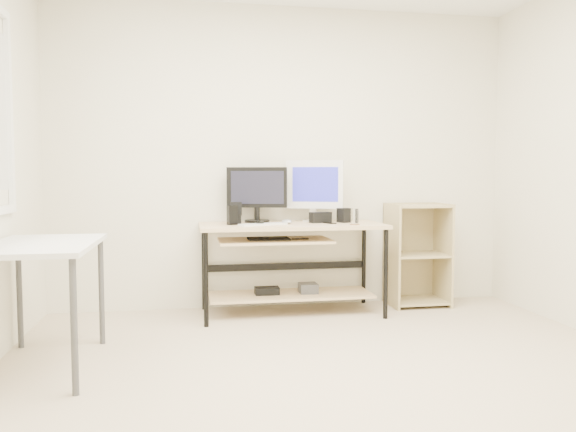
{
  "coord_description": "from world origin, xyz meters",
  "views": [
    {
      "loc": [
        -0.83,
        -2.85,
        1.13
      ],
      "look_at": [
        -0.09,
        1.3,
        0.84
      ],
      "focal_mm": 35.0,
      "sensor_mm": 36.0,
      "label": 1
    }
  ],
  "objects_px": {
    "side_table": "(42,256)",
    "shelf_unit": "(416,254)",
    "black_monitor": "(257,191)",
    "white_imac": "(315,186)",
    "audio_controller": "(232,215)",
    "desk": "(289,249)"
  },
  "relations": [
    {
      "from": "shelf_unit",
      "to": "black_monitor",
      "type": "height_order",
      "value": "black_monitor"
    },
    {
      "from": "shelf_unit",
      "to": "black_monitor",
      "type": "bearing_deg",
      "value": 179.36
    },
    {
      "from": "desk",
      "to": "white_imac",
      "type": "height_order",
      "value": "white_imac"
    },
    {
      "from": "desk",
      "to": "white_imac",
      "type": "distance_m",
      "value": 0.61
    },
    {
      "from": "side_table",
      "to": "shelf_unit",
      "type": "xyz_separation_m",
      "value": [
        2.83,
        1.22,
        -0.22
      ]
    },
    {
      "from": "desk",
      "to": "side_table",
      "type": "distance_m",
      "value": 1.97
    },
    {
      "from": "desk",
      "to": "audio_controller",
      "type": "bearing_deg",
      "value": -175.34
    },
    {
      "from": "side_table",
      "to": "black_monitor",
      "type": "distance_m",
      "value": 1.91
    },
    {
      "from": "audio_controller",
      "to": "white_imac",
      "type": "bearing_deg",
      "value": -4.58
    },
    {
      "from": "shelf_unit",
      "to": "audio_controller",
      "type": "distance_m",
      "value": 1.69
    },
    {
      "from": "black_monitor",
      "to": "side_table",
      "type": "bearing_deg",
      "value": -125.67
    },
    {
      "from": "black_monitor",
      "to": "white_imac",
      "type": "xyz_separation_m",
      "value": [
        0.5,
        0.01,
        0.04
      ]
    },
    {
      "from": "shelf_unit",
      "to": "audio_controller",
      "type": "relative_size",
      "value": 5.78
    },
    {
      "from": "shelf_unit",
      "to": "black_monitor",
      "type": "relative_size",
      "value": 1.78
    },
    {
      "from": "side_table",
      "to": "audio_controller",
      "type": "height_order",
      "value": "audio_controller"
    },
    {
      "from": "side_table",
      "to": "black_monitor",
      "type": "relative_size",
      "value": 1.98
    },
    {
      "from": "desk",
      "to": "black_monitor",
      "type": "relative_size",
      "value": 2.97
    },
    {
      "from": "black_monitor",
      "to": "white_imac",
      "type": "relative_size",
      "value": 0.96
    },
    {
      "from": "side_table",
      "to": "shelf_unit",
      "type": "height_order",
      "value": "shelf_unit"
    },
    {
      "from": "side_table",
      "to": "shelf_unit",
      "type": "distance_m",
      "value": 3.09
    },
    {
      "from": "desk",
      "to": "white_imac",
      "type": "xyz_separation_m",
      "value": [
        0.26,
        0.18,
        0.52
      ]
    },
    {
      "from": "white_imac",
      "to": "audio_controller",
      "type": "height_order",
      "value": "white_imac"
    }
  ]
}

